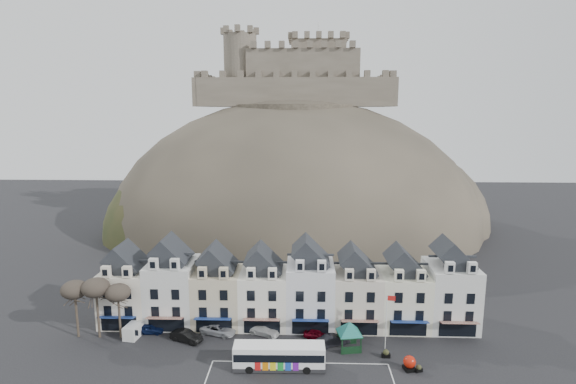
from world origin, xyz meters
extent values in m
cube|color=silver|center=(2.00, 1.25, 0.00)|extent=(22.00, 7.50, 0.01)
cube|color=silver|center=(-23.80, 16.00, 4.00)|extent=(6.80, 8.00, 8.00)
cube|color=black|center=(-23.80, 16.00, 9.20)|extent=(6.80, 5.76, 2.80)
cube|color=silver|center=(-25.30, 12.40, 8.90)|extent=(1.20, 0.80, 1.60)
cube|color=silver|center=(-22.30, 12.40, 8.90)|extent=(1.20, 0.80, 1.60)
cube|color=black|center=(-23.80, 11.97, 1.30)|extent=(5.10, 0.06, 2.20)
cube|color=navy|center=(-23.80, 11.30, 2.60)|extent=(5.10, 1.29, 0.43)
cube|color=silver|center=(-17.00, 16.00, 4.60)|extent=(6.80, 8.00, 9.20)
cube|color=black|center=(-17.00, 16.00, 10.40)|extent=(6.80, 5.76, 2.80)
cube|color=silver|center=(-18.50, 12.40, 10.10)|extent=(1.20, 0.80, 1.60)
cube|color=silver|center=(-15.50, 12.40, 10.10)|extent=(1.20, 0.80, 1.60)
cube|color=black|center=(-17.00, 11.97, 1.30)|extent=(5.10, 0.06, 2.20)
cube|color=maroon|center=(-17.00, 11.30, 2.60)|extent=(5.10, 1.29, 0.43)
cube|color=beige|center=(-10.20, 16.00, 4.00)|extent=(6.80, 8.00, 8.00)
cube|color=black|center=(-10.20, 16.00, 9.20)|extent=(6.80, 5.76, 2.80)
cube|color=beige|center=(-11.70, 12.40, 8.90)|extent=(1.20, 0.80, 1.60)
cube|color=beige|center=(-8.70, 12.40, 8.90)|extent=(1.20, 0.80, 1.60)
cube|color=black|center=(-10.20, 11.97, 1.30)|extent=(5.10, 0.06, 2.20)
cube|color=navy|center=(-10.20, 11.30, 2.60)|extent=(5.10, 1.29, 0.43)
cube|color=white|center=(-3.40, 16.00, 4.00)|extent=(6.80, 8.00, 8.00)
cube|color=black|center=(-3.40, 16.00, 9.20)|extent=(6.80, 5.76, 2.80)
cube|color=white|center=(-4.90, 12.40, 8.90)|extent=(1.20, 0.80, 1.60)
cube|color=white|center=(-1.90, 12.40, 8.90)|extent=(1.20, 0.80, 1.60)
cube|color=black|center=(-3.40, 11.97, 1.30)|extent=(5.10, 0.06, 2.20)
cube|color=maroon|center=(-3.40, 11.30, 2.60)|extent=(5.10, 1.29, 0.43)
cube|color=silver|center=(3.40, 16.00, 4.60)|extent=(6.80, 8.00, 9.20)
cube|color=black|center=(3.40, 16.00, 10.40)|extent=(6.80, 5.76, 2.80)
cube|color=silver|center=(1.90, 12.40, 10.10)|extent=(1.20, 0.80, 1.60)
cube|color=silver|center=(4.90, 12.40, 10.10)|extent=(1.20, 0.80, 1.60)
cube|color=black|center=(3.40, 11.97, 1.30)|extent=(5.10, 0.06, 2.20)
cube|color=navy|center=(3.40, 11.30, 2.60)|extent=(5.10, 1.29, 0.43)
cube|color=beige|center=(10.20, 16.00, 4.00)|extent=(6.80, 8.00, 8.00)
cube|color=black|center=(10.20, 16.00, 9.20)|extent=(6.80, 5.76, 2.80)
cube|color=beige|center=(8.70, 12.40, 8.90)|extent=(1.20, 0.80, 1.60)
cube|color=beige|center=(11.70, 12.40, 8.90)|extent=(1.20, 0.80, 1.60)
cube|color=black|center=(10.20, 11.97, 1.30)|extent=(5.10, 0.06, 2.20)
cube|color=maroon|center=(10.20, 11.30, 2.60)|extent=(5.10, 1.29, 0.43)
cube|color=#ECE9CD|center=(17.00, 16.00, 4.00)|extent=(6.80, 8.00, 8.00)
cube|color=black|center=(17.00, 16.00, 9.20)|extent=(6.80, 5.76, 2.80)
cube|color=#ECE9CD|center=(15.50, 12.40, 8.90)|extent=(1.20, 0.80, 1.60)
cube|color=#ECE9CD|center=(18.50, 12.40, 8.90)|extent=(1.20, 0.80, 1.60)
cube|color=black|center=(17.00, 11.97, 1.30)|extent=(5.10, 0.06, 2.20)
cube|color=navy|center=(17.00, 11.30, 2.60)|extent=(5.10, 1.29, 0.43)
cube|color=silver|center=(23.80, 16.00, 4.60)|extent=(6.80, 8.00, 9.20)
cube|color=black|center=(23.80, 16.00, 10.40)|extent=(6.80, 5.76, 2.80)
cube|color=silver|center=(22.30, 12.40, 10.10)|extent=(1.20, 0.80, 1.60)
cube|color=silver|center=(25.30, 12.40, 10.10)|extent=(1.20, 0.80, 1.60)
cube|color=black|center=(23.80, 11.97, 1.30)|extent=(5.10, 0.06, 2.20)
cube|color=maroon|center=(23.80, 11.30, 2.60)|extent=(5.10, 1.29, 0.43)
ellipsoid|color=#343028|center=(0.00, 70.00, 0.00)|extent=(96.00, 76.00, 68.00)
ellipsoid|color=#28341A|center=(-22.00, 64.00, 0.00)|extent=(52.00, 44.00, 42.00)
ellipsoid|color=#343028|center=(24.00, 74.00, 0.00)|extent=(56.00, 48.00, 46.00)
ellipsoid|color=#28341A|center=(-4.00, 56.00, 0.00)|extent=(40.00, 28.00, 28.00)
ellipsoid|color=#343028|center=(10.00, 58.00, 0.00)|extent=(36.00, 28.00, 24.00)
cylinder|color=#343028|center=(0.00, 70.00, 31.00)|extent=(30.00, 30.00, 3.00)
cube|color=brown|center=(0.00, 66.00, 35.50)|extent=(48.00, 2.20, 7.00)
cube|color=brown|center=(0.00, 86.00, 35.50)|extent=(48.00, 2.20, 7.00)
cube|color=brown|center=(-24.00, 76.00, 35.50)|extent=(2.20, 22.00, 7.00)
cube|color=brown|center=(24.00, 76.00, 35.50)|extent=(2.20, 22.00, 7.00)
cube|color=brown|center=(2.00, 76.00, 41.00)|extent=(28.00, 18.00, 10.00)
cube|color=brown|center=(6.00, 78.00, 42.50)|extent=(14.00, 12.00, 13.00)
cylinder|color=brown|center=(-14.00, 72.00, 41.00)|extent=(8.40, 8.40, 18.00)
cylinder|color=silver|center=(6.00, 78.00, 51.50)|extent=(0.16, 0.16, 5.00)
cylinder|color=#332920|center=(-29.00, 10.50, 2.87)|extent=(0.32, 0.32, 5.74)
ellipsoid|color=#383028|center=(-29.00, 10.50, 6.97)|extent=(3.61, 3.61, 2.54)
cylinder|color=#332920|center=(-26.00, 10.50, 3.01)|extent=(0.32, 0.32, 6.02)
ellipsoid|color=#383028|center=(-26.00, 10.50, 7.31)|extent=(3.78, 3.78, 2.67)
cylinder|color=#332920|center=(-23.00, 10.50, 2.73)|extent=(0.32, 0.32, 5.46)
ellipsoid|color=#383028|center=(-23.00, 10.50, 6.63)|extent=(3.43, 3.43, 2.42)
cube|color=#262628|center=(-0.53, 3.73, 0.35)|extent=(11.18, 2.80, 0.51)
cube|color=white|center=(-0.53, 3.73, 1.83)|extent=(11.18, 2.75, 2.55)
cube|color=black|center=(-0.53, 3.73, 1.97)|extent=(10.96, 2.82, 0.96)
cube|color=white|center=(-0.53, 3.73, 2.99)|extent=(10.96, 2.65, 0.25)
cube|color=orange|center=(4.98, 3.84, 2.81)|extent=(0.08, 1.22, 0.28)
cylinder|color=black|center=(2.83, 2.66, 0.46)|extent=(0.98, 0.34, 0.97)
cylinder|color=black|center=(2.78, 4.94, 0.46)|extent=(0.98, 0.34, 0.97)
cylinder|color=black|center=(-4.07, 2.52, 0.46)|extent=(0.98, 0.34, 0.97)
cylinder|color=black|center=(-4.12, 4.81, 0.46)|extent=(0.98, 0.34, 0.97)
cube|color=black|center=(7.04, 9.55, 1.10)|extent=(0.16, 0.16, 2.21)
cube|color=black|center=(9.50, 9.95, 1.10)|extent=(0.16, 0.16, 2.21)
cube|color=black|center=(7.44, 7.10, 1.10)|extent=(0.16, 0.16, 2.21)
cube|color=black|center=(9.89, 7.50, 1.10)|extent=(0.16, 0.16, 2.21)
cube|color=black|center=(8.47, 8.52, 2.21)|extent=(3.48, 3.48, 0.11)
cone|color=#166062|center=(8.47, 8.52, 3.03)|extent=(6.01, 6.01, 1.66)
cube|color=black|center=(15.33, 3.83, 0.24)|extent=(1.51, 1.51, 0.48)
sphere|color=red|center=(15.33, 3.83, 1.11)|extent=(1.50, 1.50, 1.50)
cylinder|color=silver|center=(13.27, 8.74, 3.87)|extent=(0.12, 0.12, 7.74)
cube|color=red|center=(13.80, 8.66, 7.16)|extent=(1.06, 0.20, 0.68)
cube|color=silver|center=(-21.19, 11.26, 0.93)|extent=(2.35, 4.29, 1.86)
cube|color=black|center=(-21.19, 11.26, 1.28)|extent=(1.68, 0.32, 0.80)
cube|color=black|center=(16.40, 3.50, 0.23)|extent=(1.01, 0.76, 0.46)
sphere|color=#28341A|center=(16.40, 3.50, 0.59)|extent=(0.64, 0.64, 0.64)
cube|color=black|center=(13.00, 6.60, 0.27)|extent=(1.09, 0.56, 0.54)
sphere|color=#28341A|center=(13.00, 6.60, 0.70)|extent=(0.75, 0.75, 0.75)
imported|color=#0B1639|center=(-19.41, 11.82, 0.69)|extent=(4.09, 1.76, 1.38)
imported|color=black|center=(-13.60, 9.75, 0.75)|extent=(4.83, 3.27, 1.51)
imported|color=#A7A9AF|center=(-9.60, 11.95, 0.71)|extent=(5.47, 3.67, 1.42)
imported|color=silver|center=(-3.20, 12.00, 0.66)|extent=(4.90, 3.42, 1.32)
imported|color=#5D0513|center=(4.27, 11.06, 0.61)|extent=(3.86, 2.50, 1.22)
imported|color=black|center=(6.50, 9.50, 0.72)|extent=(4.60, 3.09, 1.43)
camera|label=1|loc=(2.27, -46.49, 31.28)|focal=28.00mm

